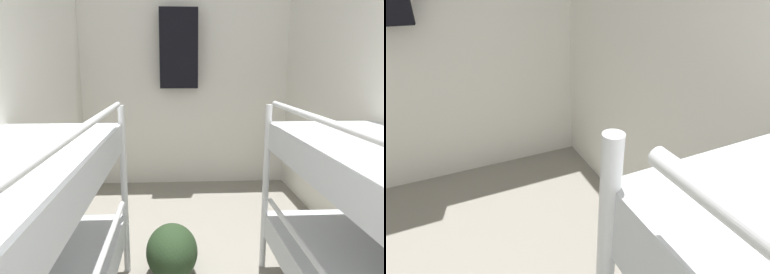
% 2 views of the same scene
% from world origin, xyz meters
% --- Properties ---
extents(wall_back, '(2.61, 0.06, 2.35)m').
position_xyz_m(wall_back, '(0.00, 4.38, 1.18)').
color(wall_back, silver).
rests_on(wall_back, ground_plane).
extents(duffel_bag, '(0.36, 0.47, 0.36)m').
position_xyz_m(duffel_bag, '(-0.17, 2.36, 0.18)').
color(duffel_bag, '#23381E').
rests_on(duffel_bag, ground_plane).
extents(hanging_coat, '(0.44, 0.12, 0.90)m').
position_xyz_m(hanging_coat, '(-0.08, 4.23, 1.65)').
color(hanging_coat, black).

